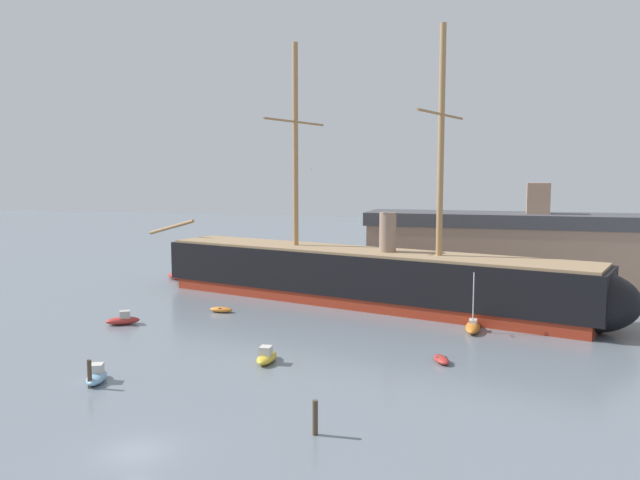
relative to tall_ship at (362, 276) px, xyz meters
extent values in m
plane|color=slate|center=(-3.55, -45.78, -3.60)|extent=(400.00, 400.00, 0.00)
cube|color=maroon|center=(0.00, 0.00, -2.88)|extent=(55.93, 22.70, 1.45)
cube|color=black|center=(0.00, 0.00, 0.44)|extent=(58.27, 23.64, 5.18)
ellipsoid|color=black|center=(-25.75, 7.01, -0.29)|extent=(12.13, 10.30, 6.63)
ellipsoid|color=black|center=(25.75, -7.01, -0.29)|extent=(12.13, 10.30, 6.63)
cube|color=#9E7F5B|center=(0.00, 0.00, 3.19)|extent=(56.96, 22.67, 0.31)
cylinder|color=#A37A4C|center=(-9.79, 2.67, 16.50)|extent=(0.73, 0.73, 26.94)
cylinder|color=#A37A4C|center=(-9.79, 2.67, 19.73)|extent=(3.94, 13.51, 0.29)
cylinder|color=#A37A4C|center=(9.80, -2.67, 16.50)|extent=(0.73, 0.73, 26.94)
cylinder|color=#A37A4C|center=(9.80, -2.67, 19.73)|extent=(3.94, 13.51, 0.29)
cylinder|color=#A37A4C|center=(-32.04, 8.73, 4.71)|extent=(8.99, 2.91, 2.76)
cylinder|color=gray|center=(3.36, -0.92, 5.62)|extent=(2.07, 2.07, 5.18)
ellipsoid|color=#7FB2D6|center=(-13.68, -35.58, -3.20)|extent=(2.62, 3.70, 0.80)
cube|color=beige|center=(-13.77, -35.36, -2.57)|extent=(1.25, 1.32, 0.80)
ellipsoid|color=gold|center=(-2.60, -26.75, -3.18)|extent=(1.81, 3.72, 0.84)
cube|color=beige|center=(-2.58, -27.00, -2.51)|extent=(1.07, 1.18, 0.84)
ellipsoid|color=#B22D28|center=(-22.90, -18.23, -3.18)|extent=(3.84, 3.29, 0.84)
cube|color=#B2ADA3|center=(-22.69, -18.09, -2.50)|extent=(1.47, 1.43, 0.84)
ellipsoid|color=#B22D28|center=(12.19, -22.51, -3.30)|extent=(2.09, 2.81, 0.61)
cube|color=#4C4C51|center=(12.19, -22.51, -3.07)|extent=(0.96, 0.61, 0.09)
ellipsoid|color=orange|center=(-15.12, -9.59, -3.27)|extent=(2.87, 1.33, 0.67)
cube|color=#4C4C51|center=(-15.12, -9.59, -3.02)|extent=(0.29, 1.06, 0.10)
ellipsoid|color=orange|center=(14.26, -10.41, -3.14)|extent=(1.48, 4.86, 0.92)
cube|color=beige|center=(14.26, -10.16, -2.62)|extent=(0.81, 1.22, 0.49)
cylinder|color=silver|center=(14.26, -10.65, -0.07)|extent=(0.12, 0.12, 5.58)
ellipsoid|color=#B22D28|center=(-32.29, 10.02, -3.16)|extent=(4.58, 3.89, 0.89)
cube|color=#B2ADA3|center=(-32.10, 9.88, -2.66)|extent=(1.39, 1.31, 0.47)
cylinder|color=silver|center=(-32.48, 10.16, -0.21)|extent=(0.12, 0.12, 5.36)
ellipsoid|color=silver|center=(27.35, 6.65, -3.32)|extent=(1.52, 2.55, 0.56)
cube|color=#B2ADA3|center=(27.35, 6.65, -3.11)|extent=(0.91, 0.40, 0.09)
ellipsoid|color=gold|center=(-2.71, 18.89, -3.10)|extent=(2.00, 4.40, 1.01)
cube|color=beige|center=(-2.72, 18.59, -2.29)|extent=(1.23, 1.37, 1.01)
cylinder|color=#4C3D2D|center=(-13.36, -36.86, -2.48)|extent=(0.34, 0.34, 2.24)
cylinder|color=#4C3D2D|center=(6.00, -40.32, -2.46)|extent=(0.36, 0.36, 2.28)
cube|color=#565659|center=(23.40, 19.69, -3.20)|extent=(57.43, 12.17, 0.80)
cube|color=tan|center=(23.40, 19.69, 1.17)|extent=(52.21, 10.14, 7.95)
cube|color=#47474C|center=(23.40, 19.69, 6.12)|extent=(53.26, 10.35, 1.96)
cube|color=tan|center=(21.69, 19.69, 9.34)|extent=(3.20, 3.20, 4.47)
ellipsoid|color=silver|center=(-2.86, -12.54, 13.38)|extent=(0.34, 0.18, 0.11)
sphere|color=silver|center=(-2.66, -12.50, 13.39)|extent=(0.09, 0.09, 0.09)
cube|color=#ADA89E|center=(-2.94, -12.19, 13.40)|extent=(0.24, 0.61, 0.13)
cube|color=#ADA89E|center=(-2.78, -12.89, 13.40)|extent=(0.24, 0.61, 0.13)
camera|label=1|loc=(17.27, -77.30, 13.05)|focal=35.41mm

